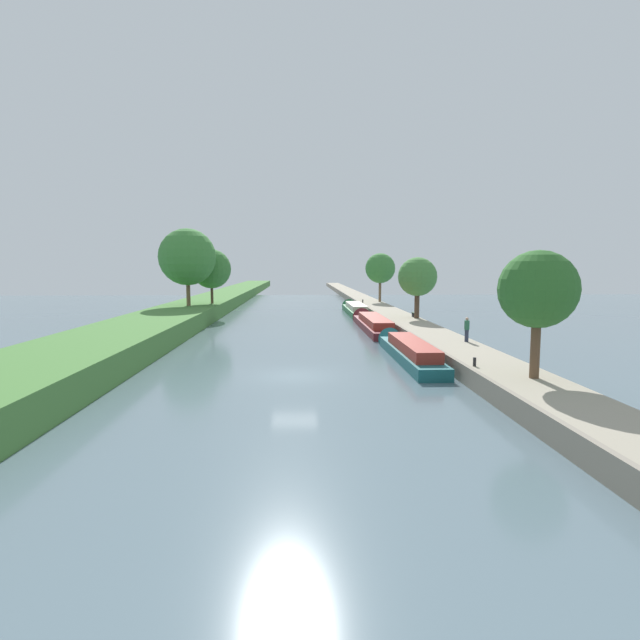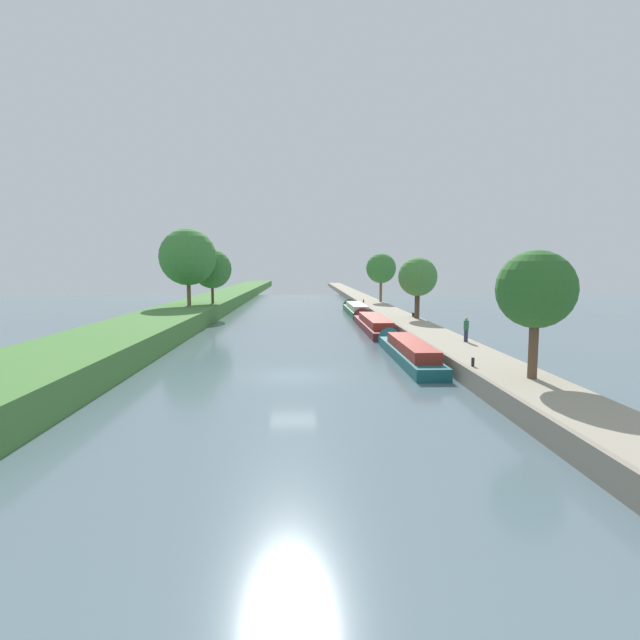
# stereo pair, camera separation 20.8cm
# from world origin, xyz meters

# --- Properties ---
(ground_plane) EXTENTS (160.00, 160.00, 0.00)m
(ground_plane) POSITION_xyz_m (0.00, 0.00, 0.00)
(ground_plane) COLOR slate
(left_grassy_bank) EXTENTS (6.72, 260.00, 1.65)m
(left_grassy_bank) POSITION_xyz_m (-12.25, 0.00, 0.83)
(left_grassy_bank) COLOR #477A38
(left_grassy_bank) RESTS_ON ground_plane
(right_towpath) EXTENTS (3.41, 260.00, 0.94)m
(right_towpath) POSITION_xyz_m (10.59, 0.00, 0.47)
(right_towpath) COLOR #9E937F
(right_towpath) RESTS_ON ground_plane
(stone_quay) EXTENTS (0.25, 260.00, 0.99)m
(stone_quay) POSITION_xyz_m (8.76, 0.00, 0.49)
(stone_quay) COLOR gray
(stone_quay) RESTS_ON ground_plane
(narrowboat_teal) EXTENTS (1.88, 13.55, 1.91)m
(narrowboat_teal) POSITION_xyz_m (7.33, 4.90, 0.56)
(narrowboat_teal) COLOR #195B60
(narrowboat_teal) RESTS_ON ground_plane
(narrowboat_maroon) EXTENTS (2.20, 16.37, 2.09)m
(narrowboat_maroon) POSITION_xyz_m (7.29, 20.89, 0.54)
(narrowboat_maroon) COLOR maroon
(narrowboat_maroon) RESTS_ON ground_plane
(narrowboat_green) EXTENTS (2.14, 15.11, 2.04)m
(narrowboat_green) POSITION_xyz_m (7.35, 36.92, 0.56)
(narrowboat_green) COLOR #1E6033
(narrowboat_green) RESTS_ON ground_plane
(tree_rightbank_near) EXTENTS (3.50, 3.50, 5.79)m
(tree_rightbank_near) POSITION_xyz_m (10.96, -5.07, 4.95)
(tree_rightbank_near) COLOR brown
(tree_rightbank_near) RESTS_ON right_towpath
(tree_rightbank_midnear) EXTENTS (3.79, 3.79, 5.96)m
(tree_rightbank_midnear) POSITION_xyz_m (11.79, 21.61, 4.97)
(tree_rightbank_midnear) COLOR #4C3828
(tree_rightbank_midnear) RESTS_ON right_towpath
(tree_rightbank_midfar) EXTENTS (4.29, 4.29, 6.96)m
(tree_rightbank_midfar) POSITION_xyz_m (11.86, 44.95, 5.74)
(tree_rightbank_midfar) COLOR brown
(tree_rightbank_midfar) RESTS_ON right_towpath
(tree_leftbank_downstream) EXTENTS (4.58, 4.58, 6.36)m
(tree_leftbank_downstream) POSITION_xyz_m (-10.02, 32.51, 5.72)
(tree_leftbank_downstream) COLOR #4C3828
(tree_leftbank_downstream) RESTS_ON left_grassy_bank
(tree_leftbank_upstream) EXTENTS (6.25, 6.25, 8.52)m
(tree_leftbank_upstream) POSITION_xyz_m (-12.06, 29.25, 7.03)
(tree_leftbank_upstream) COLOR brown
(tree_leftbank_upstream) RESTS_ON left_grassy_bank
(person_walking) EXTENTS (0.34, 0.34, 1.66)m
(person_walking) POSITION_xyz_m (11.56, 6.07, 1.81)
(person_walking) COLOR #282D42
(person_walking) RESTS_ON right_towpath
(mooring_bollard_near) EXTENTS (0.16, 0.16, 0.45)m
(mooring_bollard_near) POSITION_xyz_m (9.19, -2.28, 1.16)
(mooring_bollard_near) COLOR black
(mooring_bollard_near) RESTS_ON right_towpath
(mooring_bollard_far) EXTENTS (0.16, 0.16, 0.45)m
(mooring_bollard_far) POSITION_xyz_m (9.19, 43.36, 1.16)
(mooring_bollard_far) COLOR black
(mooring_bollard_far) RESTS_ON right_towpath
(park_bench) EXTENTS (0.44, 1.50, 0.47)m
(park_bench) POSITION_xyz_m (11.85, 22.55, 1.28)
(park_bench) COLOR #333338
(park_bench) RESTS_ON right_towpath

